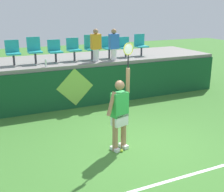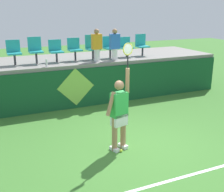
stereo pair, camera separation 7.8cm
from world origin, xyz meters
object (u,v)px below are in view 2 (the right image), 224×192
object	(u,v)px
stadium_chair_2	(56,50)
stadium_chair_4	(92,46)
stadium_chair_0	(14,51)
spectator_1	(115,44)
stadium_chair_7	(142,44)
stadium_chair_5	(109,46)
tennis_player	(119,112)
spectator_0	(97,45)
stadium_chair_6	(126,46)
stadium_chair_3	(74,48)
water_bottle	(47,63)
tennis_ball	(121,151)
stadium_chair_1	(35,49)

from	to	relation	value
stadium_chair_2	stadium_chair_4	xyz separation A→B (m)	(1.33, 0.01, 0.05)
stadium_chair_0	spectator_1	distance (m)	3.42
stadium_chair_7	stadium_chair_5	bearing A→B (deg)	-179.76
stadium_chair_5	tennis_player	bearing A→B (deg)	-110.67
tennis_player	spectator_0	distance (m)	4.00
stadium_chair_6	spectator_1	distance (m)	0.85
stadium_chair_3	stadium_chair_0	bearing A→B (deg)	179.96
stadium_chair_6	water_bottle	bearing A→B (deg)	-166.83
spectator_1	water_bottle	bearing A→B (deg)	-173.71
stadium_chair_4	stadium_chair_0	bearing A→B (deg)	-179.83
stadium_chair_3	stadium_chair_2	bearing A→B (deg)	-179.93
stadium_chair_2	stadium_chair_7	size ratio (longest dim) A/B	0.92
spectator_0	tennis_ball	bearing A→B (deg)	-103.39
stadium_chair_5	stadium_chair_7	bearing A→B (deg)	0.24
stadium_chair_0	spectator_1	size ratio (longest dim) A/B	0.73
stadium_chair_1	stadium_chair_5	world-z (taller)	stadium_chair_1
spectator_0	stadium_chair_7	bearing A→B (deg)	12.95
stadium_chair_3	spectator_0	xyz separation A→B (m)	(0.66, -0.47, 0.14)
stadium_chair_7	spectator_0	size ratio (longest dim) A/B	0.73
stadium_chair_4	stadium_chair_5	world-z (taller)	stadium_chair_4
stadium_chair_1	stadium_chair_5	distance (m)	2.69
stadium_chair_7	spectator_0	bearing A→B (deg)	-167.05
stadium_chair_1	stadium_chair_4	size ratio (longest dim) A/B	1.00
tennis_ball	stadium_chair_1	size ratio (longest dim) A/B	0.08
stadium_chair_1	spectator_1	size ratio (longest dim) A/B	0.79
water_bottle	stadium_chair_4	distance (m)	2.00
stadium_chair_1	spectator_0	distance (m)	2.07
tennis_player	stadium_chair_0	world-z (taller)	tennis_player
water_bottle	stadium_chair_6	xyz separation A→B (m)	(3.18, 0.75, 0.28)
tennis_player	stadium_chair_2	size ratio (longest dim) A/B	3.36
tennis_ball	stadium_chair_7	size ratio (longest dim) A/B	0.08
tennis_player	stadium_chair_1	size ratio (longest dim) A/B	2.90
stadium_chair_0	stadium_chair_5	bearing A→B (deg)	-0.01
tennis_player	tennis_ball	distance (m)	0.93
stadium_chair_4	stadium_chair_6	world-z (taller)	stadium_chair_4
stadium_chair_6	spectator_1	size ratio (longest dim) A/B	0.67
stadium_chair_4	stadium_chair_7	xyz separation A→B (m)	(2.05, -0.00, -0.03)
stadium_chair_0	stadium_chair_1	size ratio (longest dim) A/B	0.92
stadium_chair_0	stadium_chair_3	distance (m)	2.04
stadium_chair_2	spectator_0	size ratio (longest dim) A/B	0.67
tennis_player	spectator_0	size ratio (longest dim) A/B	2.26
stadium_chair_4	stadium_chair_6	size ratio (longest dim) A/B	1.18
spectator_0	spectator_1	bearing A→B (deg)	-0.60
tennis_ball	spectator_1	distance (m)	4.66
water_bottle	stadium_chair_2	world-z (taller)	stadium_chair_2
stadium_chair_4	stadium_chair_5	bearing A→B (deg)	-0.75
stadium_chair_0	stadium_chair_1	distance (m)	0.69
stadium_chair_7	spectator_1	world-z (taller)	spectator_1
stadium_chair_5	stadium_chair_6	distance (m)	0.69
tennis_player	spectator_0	xyz separation A→B (m)	(0.91, 3.74, 1.08)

